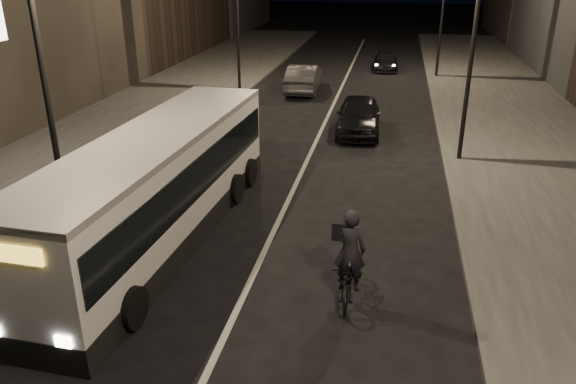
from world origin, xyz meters
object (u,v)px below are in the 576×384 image
at_px(car_near, 359,115).
at_px(car_mid, 304,78).
at_px(streetlight_left_near, 47,35).
at_px(city_bus, 158,183).
at_px(streetlight_right_mid, 469,12).
at_px(cyclist_on_bicycle, 349,270).
at_px(car_far, 386,61).

xyz_separation_m(car_near, car_mid, (-3.63, 7.49, -0.00)).
distance_m(streetlight_left_near, city_bus, 4.47).
relative_size(streetlight_right_mid, cyclist_on_bicycle, 3.56).
height_order(car_near, car_far, car_near).
relative_size(streetlight_left_near, car_far, 2.10).
distance_m(streetlight_right_mid, car_far, 19.16).
height_order(cyclist_on_bicycle, car_near, cyclist_on_bicycle).
bearing_deg(car_mid, city_bus, 85.03).
height_order(cyclist_on_bicycle, car_mid, cyclist_on_bicycle).
bearing_deg(cyclist_on_bicycle, streetlight_left_near, 165.03).
bearing_deg(car_mid, streetlight_left_near, 77.69).
distance_m(streetlight_right_mid, city_bus, 11.95).
bearing_deg(streetlight_right_mid, car_far, 99.19).
xyz_separation_m(streetlight_right_mid, cyclist_on_bicycle, (-2.99, -9.90, -4.60)).
bearing_deg(streetlight_right_mid, car_mid, 124.68).
distance_m(car_near, car_mid, 8.32).
bearing_deg(streetlight_right_mid, city_bus, -136.52).
bearing_deg(car_far, car_near, -95.53).
bearing_deg(streetlight_right_mid, cyclist_on_bicycle, -106.80).
bearing_deg(cyclist_on_bicycle, car_near, 92.16).
height_order(streetlight_right_mid, cyclist_on_bicycle, streetlight_right_mid).
distance_m(city_bus, car_far, 26.67).
relative_size(streetlight_right_mid, streetlight_left_near, 1.00).
relative_size(cyclist_on_bicycle, car_near, 0.50).
relative_size(streetlight_left_near, car_near, 1.79).
bearing_deg(streetlight_right_mid, car_near, 139.88).
height_order(streetlight_left_near, car_near, streetlight_left_near).
height_order(streetlight_right_mid, car_mid, streetlight_right_mid).
bearing_deg(streetlight_left_near, city_bus, 4.48).
bearing_deg(city_bus, car_mid, 90.21).
height_order(streetlight_right_mid, city_bus, streetlight_right_mid).
bearing_deg(car_far, car_mid, -122.37).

